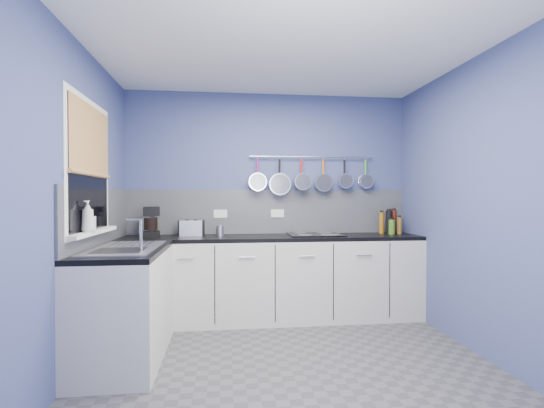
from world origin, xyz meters
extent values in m
cube|color=#47474C|center=(0.00, 0.00, -0.01)|extent=(3.20, 3.00, 0.02)
cube|color=white|center=(0.00, 0.00, 2.51)|extent=(3.20, 3.00, 0.02)
cube|color=#3D487C|center=(0.00, 1.51, 1.25)|extent=(3.20, 0.02, 2.50)
cube|color=#3D487C|center=(0.00, -1.51, 1.25)|extent=(3.20, 0.02, 2.50)
cube|color=#3D487C|center=(-1.61, 0.00, 1.25)|extent=(0.02, 3.00, 2.50)
cube|color=#3D487C|center=(1.61, 0.00, 1.25)|extent=(0.02, 3.00, 2.50)
cube|color=slate|center=(0.00, 1.49, 1.15)|extent=(3.20, 0.02, 0.50)
cube|color=slate|center=(-1.59, 0.60, 1.15)|extent=(0.02, 1.80, 0.50)
cube|color=beige|center=(0.00, 1.20, 0.43)|extent=(3.20, 0.60, 0.86)
cube|color=black|center=(0.00, 1.20, 0.88)|extent=(3.20, 0.60, 0.04)
cube|color=beige|center=(-1.30, 0.30, 0.43)|extent=(0.60, 1.20, 0.86)
cube|color=black|center=(-1.30, 0.30, 0.88)|extent=(0.60, 1.20, 0.04)
cube|color=white|center=(-1.58, 0.30, 1.55)|extent=(0.01, 1.00, 1.10)
cube|color=black|center=(-1.57, 0.30, 1.55)|extent=(0.01, 0.90, 1.00)
cube|color=tan|center=(-1.56, 0.30, 1.77)|extent=(0.01, 0.90, 0.55)
cube|color=white|center=(-1.55, 0.30, 1.04)|extent=(0.10, 0.98, 0.03)
cube|color=silver|center=(-1.30, 0.30, 0.90)|extent=(0.50, 0.95, 0.01)
cube|color=white|center=(-0.55, 1.48, 1.13)|extent=(0.15, 0.01, 0.09)
cube|color=white|center=(0.10, 1.48, 1.13)|extent=(0.15, 0.01, 0.09)
cylinder|color=silver|center=(0.50, 1.45, 1.78)|extent=(1.45, 0.02, 0.02)
imported|color=white|center=(-1.53, 0.12, 1.17)|extent=(0.11, 0.11, 0.24)
imported|color=white|center=(-1.53, 0.16, 1.14)|extent=(0.09, 0.09, 0.17)
cylinder|color=white|center=(-1.30, 1.28, 1.03)|extent=(0.14, 0.14, 0.26)
cube|color=silver|center=(-0.86, 1.33, 0.98)|extent=(0.27, 0.17, 0.17)
cylinder|color=silver|center=(-0.55, 1.23, 0.96)|extent=(0.09, 0.09, 0.11)
cube|color=black|center=(0.48, 1.24, 0.91)|extent=(0.57, 0.51, 0.01)
cylinder|color=#4C190C|center=(1.43, 1.33, 1.03)|extent=(0.07, 0.07, 0.27)
cylinder|color=black|center=(1.36, 1.31, 1.03)|extent=(0.07, 0.07, 0.26)
cylinder|color=#8C5914|center=(1.29, 1.33, 1.02)|extent=(0.05, 0.05, 0.24)
cylinder|color=brown|center=(1.46, 1.23, 0.99)|extent=(0.06, 0.06, 0.19)
cylinder|color=#3F721E|center=(1.36, 1.22, 0.98)|extent=(0.07, 0.07, 0.16)
camera|label=1|loc=(-0.50, -3.00, 1.31)|focal=26.03mm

